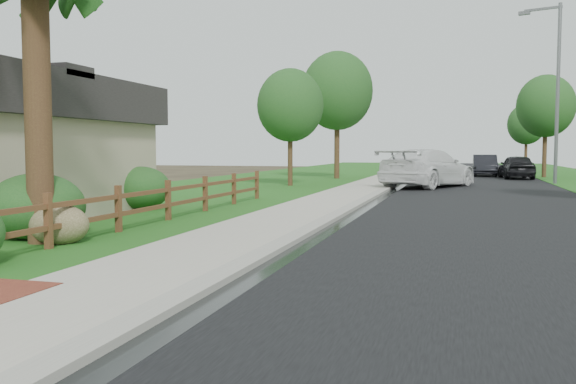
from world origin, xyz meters
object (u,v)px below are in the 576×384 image
(white_suv, at_px, (428,168))
(streetlight, at_px, (554,82))
(dark_car_mid, at_px, (517,167))
(ranch_fence, at_px, (145,202))

(white_suv, distance_m, streetlight, 9.20)
(dark_car_mid, bearing_deg, streetlight, 98.43)
(ranch_fence, xyz_separation_m, dark_car_mid, (10.80, 28.53, 0.17))
(white_suv, xyz_separation_m, dark_car_mid, (5.05, 10.59, -0.17))
(dark_car_mid, distance_m, streetlight, 7.56)
(ranch_fence, distance_m, white_suv, 18.84)
(ranch_fence, height_order, dark_car_mid, dark_car_mid)
(ranch_fence, distance_m, streetlight, 26.26)
(ranch_fence, bearing_deg, dark_car_mid, 69.27)
(white_suv, bearing_deg, streetlight, -118.71)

